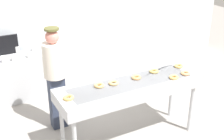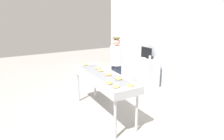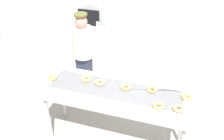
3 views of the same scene
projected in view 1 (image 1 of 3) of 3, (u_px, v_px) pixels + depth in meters
ground_plane at (129, 139)px, 4.71m from camera, size 16.00×16.00×0.00m
back_wall at (65, 0)px, 6.05m from camera, size 8.00×0.12×3.32m
fryer_conveyor at (130, 88)px, 4.34m from camera, size 2.13×0.65×0.98m
glazed_donut_0 at (68, 98)px, 3.87m from camera, size 0.15×0.15×0.04m
glazed_donut_1 at (154, 71)px, 4.60m from camera, size 0.17×0.17×0.04m
glazed_donut_2 at (99, 85)px, 4.17m from camera, size 0.15×0.15×0.04m
glazed_donut_3 at (113, 83)px, 4.24m from camera, size 0.18×0.18×0.04m
glazed_donut_4 at (136, 77)px, 4.40m from camera, size 0.15×0.15×0.04m
glazed_donut_5 at (186, 73)px, 4.53m from camera, size 0.19×0.19×0.04m
glazed_donut_6 at (179, 66)px, 4.77m from camera, size 0.19×0.19×0.04m
glazed_donut_7 at (174, 77)px, 4.40m from camera, size 0.19×0.19×0.04m
worker_baker at (55, 74)px, 4.64m from camera, size 0.34×0.34×1.66m
prep_counter at (11, 79)px, 5.65m from camera, size 1.31×0.50×0.84m
paper_cup_0 at (33, 48)px, 5.77m from camera, size 0.07×0.07×0.12m
paper_cup_1 at (29, 54)px, 5.47m from camera, size 0.07×0.07×0.12m
paper_cup_2 at (3, 59)px, 5.26m from camera, size 0.07×0.07×0.12m
paper_cup_3 at (17, 50)px, 5.69m from camera, size 0.07×0.07×0.12m
paper_cup_4 at (14, 58)px, 5.33m from camera, size 0.07×0.07×0.12m
menu_display at (4, 45)px, 5.56m from camera, size 0.49×0.04×0.36m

